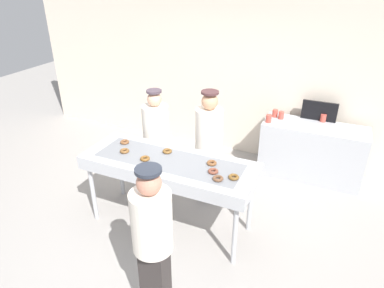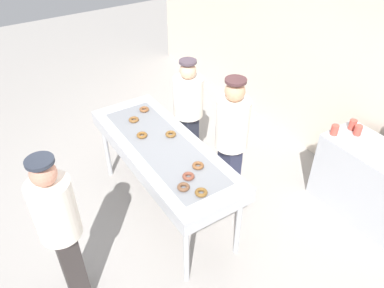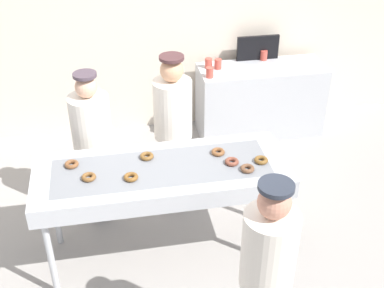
# 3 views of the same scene
# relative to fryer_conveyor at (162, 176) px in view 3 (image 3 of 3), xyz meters

# --- Properties ---
(ground_plane) EXTENTS (16.00, 16.00, 0.00)m
(ground_plane) POSITION_rel_fryer_conveyor_xyz_m (0.00, 0.00, -0.88)
(ground_plane) COLOR #9E9993
(back_wall) EXTENTS (8.00, 0.12, 3.30)m
(back_wall) POSITION_rel_fryer_conveyor_xyz_m (0.00, 2.42, 0.76)
(back_wall) COLOR beige
(back_wall) RESTS_ON ground
(fryer_conveyor) EXTENTS (2.14, 0.79, 0.97)m
(fryer_conveyor) POSITION_rel_fryer_conveyor_xyz_m (0.00, 0.00, 0.00)
(fryer_conveyor) COLOR #B7BABF
(fryer_conveyor) RESTS_ON ground
(chocolate_donut_0) EXTENTS (0.12, 0.12, 0.04)m
(chocolate_donut_0) POSITION_rel_fryer_conveyor_xyz_m (0.69, -0.17, 0.11)
(chocolate_donut_0) COLOR brown
(chocolate_donut_0) RESTS_ON fryer_conveyor
(chocolate_donut_1) EXTENTS (0.15, 0.15, 0.04)m
(chocolate_donut_1) POSITION_rel_fryer_conveyor_xyz_m (0.59, -0.05, 0.11)
(chocolate_donut_1) COLOR brown
(chocolate_donut_1) RESTS_ON fryer_conveyor
(chocolate_donut_2) EXTENTS (0.17, 0.17, 0.04)m
(chocolate_donut_2) POSITION_rel_fryer_conveyor_xyz_m (-0.26, -0.11, 0.11)
(chocolate_donut_2) COLOR brown
(chocolate_donut_2) RESTS_ON fryer_conveyor
(chocolate_donut_3) EXTENTS (0.13, 0.13, 0.04)m
(chocolate_donut_3) POSITION_rel_fryer_conveyor_xyz_m (-0.74, 0.16, 0.11)
(chocolate_donut_3) COLOR brown
(chocolate_donut_3) RESTS_ON fryer_conveyor
(chocolate_donut_4) EXTENTS (0.13, 0.13, 0.04)m
(chocolate_donut_4) POSITION_rel_fryer_conveyor_xyz_m (-0.60, -0.05, 0.11)
(chocolate_donut_4) COLOR brown
(chocolate_donut_4) RESTS_ON fryer_conveyor
(chocolate_donut_5) EXTENTS (0.16, 0.16, 0.04)m
(chocolate_donut_5) POSITION_rel_fryer_conveyor_xyz_m (0.84, -0.07, 0.11)
(chocolate_donut_5) COLOR brown
(chocolate_donut_5) RESTS_ON fryer_conveyor
(chocolate_donut_6) EXTENTS (0.14, 0.14, 0.04)m
(chocolate_donut_6) POSITION_rel_fryer_conveyor_xyz_m (0.51, 0.12, 0.11)
(chocolate_donut_6) COLOR brown
(chocolate_donut_6) RESTS_ON fryer_conveyor
(chocolate_donut_7) EXTENTS (0.17, 0.17, 0.04)m
(chocolate_donut_7) POSITION_rel_fryer_conveyor_xyz_m (-0.11, 0.17, 0.11)
(chocolate_donut_7) COLOR brown
(chocolate_donut_7) RESTS_ON fryer_conveyor
(worker_baker) EXTENTS (0.37, 0.37, 1.63)m
(worker_baker) POSITION_rel_fryer_conveyor_xyz_m (0.21, 0.78, 0.06)
(worker_baker) COLOR #2A2D44
(worker_baker) RESTS_ON ground
(worker_assistant) EXTENTS (0.37, 0.37, 1.57)m
(worker_assistant) POSITION_rel_fryer_conveyor_xyz_m (-0.57, 0.69, 0.02)
(worker_assistant) COLOR #212532
(worker_assistant) RESTS_ON ground
(customer_waiting) EXTENTS (0.35, 0.35, 1.68)m
(customer_waiting) POSITION_rel_fryer_conveyor_xyz_m (0.51, -1.27, 0.08)
(customer_waiting) COLOR #332D2C
(customer_waiting) RESTS_ON ground
(prep_counter) EXTENTS (1.56, 0.59, 0.89)m
(prep_counter) POSITION_rel_fryer_conveyor_xyz_m (1.50, 1.97, -0.44)
(prep_counter) COLOR #B7BABF
(prep_counter) RESTS_ON ground
(paper_cup_0) EXTENTS (0.09, 0.09, 0.12)m
(paper_cup_0) POSITION_rel_fryer_conveyor_xyz_m (1.57, 2.18, 0.07)
(paper_cup_0) COLOR #CC4C3F
(paper_cup_0) RESTS_ON prep_counter
(paper_cup_1) EXTENTS (0.09, 0.09, 0.12)m
(paper_cup_1) POSITION_rel_fryer_conveyor_xyz_m (0.84, 2.07, 0.07)
(paper_cup_1) COLOR #CC4C3F
(paper_cup_1) RESTS_ON prep_counter
(paper_cup_2) EXTENTS (0.09, 0.09, 0.12)m
(paper_cup_2) POSITION_rel_fryer_conveyor_xyz_m (0.95, 2.03, 0.07)
(paper_cup_2) COLOR #CC4C3F
(paper_cup_2) RESTS_ON prep_counter
(paper_cup_3) EXTENTS (0.09, 0.09, 0.12)m
(paper_cup_3) POSITION_rel_fryer_conveyor_xyz_m (0.80, 1.81, 0.07)
(paper_cup_3) COLOR #CC4C3F
(paper_cup_3) RESTS_ON prep_counter
(menu_display) EXTENTS (0.53, 0.04, 0.31)m
(menu_display) POSITION_rel_fryer_conveyor_xyz_m (1.50, 2.22, 0.16)
(menu_display) COLOR black
(menu_display) RESTS_ON prep_counter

